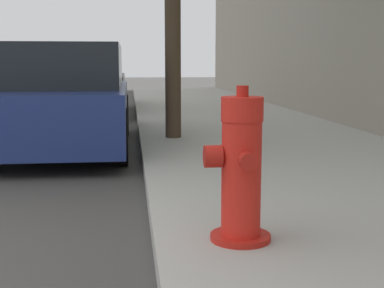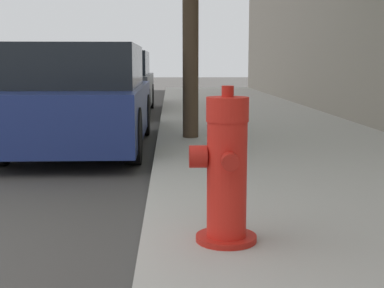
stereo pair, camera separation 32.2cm
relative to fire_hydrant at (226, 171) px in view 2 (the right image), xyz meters
The scene contains 3 objects.
fire_hydrant is the anchor object (origin of this frame).
parked_car_near 4.80m from the fire_hydrant, 109.32° to the left, with size 1.80×4.17×1.46m.
parked_car_mid 9.97m from the fire_hydrant, 99.68° to the left, with size 1.80×4.07×1.48m.
Camera 2 is at (1.88, -2.82, 1.23)m, focal length 50.00 mm.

